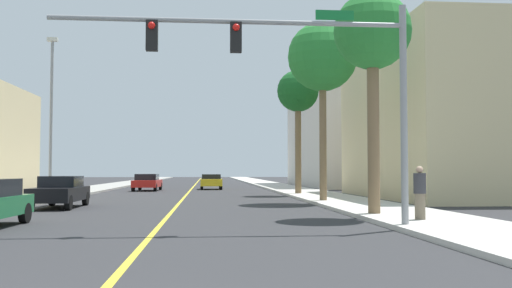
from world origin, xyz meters
TOP-DOWN VIEW (x-y plane):
  - ground at (0.00, 42.00)m, footprint 192.00×192.00m
  - sidewalk_left at (-8.50, 42.00)m, footprint 3.81×168.00m
  - sidewalk_right at (8.50, 42.00)m, footprint 3.81×168.00m
  - lane_marking_center at (0.00, 42.00)m, footprint 0.16×144.00m
  - building_right_near at (17.71, 27.92)m, footprint 12.42×16.26m
  - building_right_far at (20.46, 53.11)m, footprint 17.91×22.13m
  - traffic_signal_mast at (3.92, 10.36)m, footprint 10.02×0.36m
  - street_lamp at (-7.10, 26.08)m, footprint 0.56×0.28m
  - palm_near at (7.33, 14.34)m, footprint 2.78×2.78m
  - palm_mid at (7.34, 23.04)m, footprint 3.60×3.60m
  - palm_far at (7.48, 31.74)m, footprint 2.81×2.81m
  - car_red at (-3.49, 41.29)m, footprint 2.10×4.55m
  - car_yellow at (1.78, 44.38)m, footprint 1.89×3.88m
  - car_black at (-5.13, 20.57)m, footprint 1.80×4.49m
  - pedestrian at (7.99, 11.78)m, footprint 0.38×0.38m

SIDE VIEW (x-z plane):
  - ground at x=0.00m, z-range 0.00..0.00m
  - lane_marking_center at x=0.00m, z-range 0.00..0.01m
  - sidewalk_left at x=-8.50m, z-range 0.00..0.15m
  - sidewalk_right at x=8.50m, z-range 0.00..0.15m
  - car_yellow at x=1.78m, z-range 0.04..1.37m
  - car_red at x=-3.49m, z-range 0.03..1.41m
  - car_black at x=-5.13m, z-range 0.03..1.44m
  - pedestrian at x=7.99m, z-range 0.15..1.80m
  - traffic_signal_mast at x=3.92m, z-range 1.54..7.80m
  - building_right_near at x=17.71m, z-range 0.00..9.57m
  - street_lamp at x=-7.10m, z-range 0.58..9.40m
  - palm_near at x=7.33m, z-range 2.55..10.48m
  - building_right_far at x=20.46m, z-range 0.00..13.55m
  - palm_far at x=7.48m, z-range 2.71..10.98m
  - palm_mid at x=7.34m, z-range 2.87..12.08m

